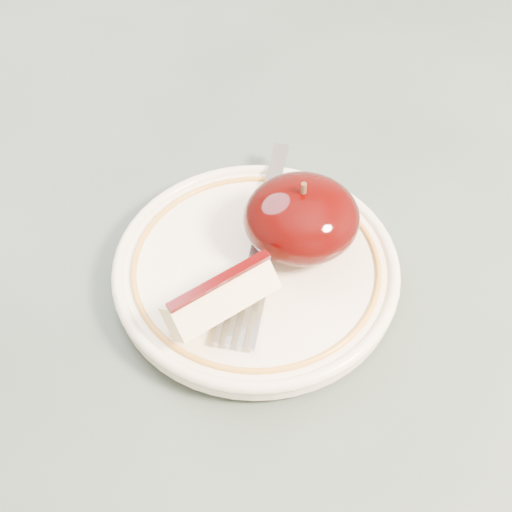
{
  "coord_description": "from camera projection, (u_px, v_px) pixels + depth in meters",
  "views": [
    {
      "loc": [
        -0.06,
        -0.34,
        1.16
      ],
      "look_at": [
        -0.02,
        -0.03,
        0.78
      ],
      "focal_mm": 50.0,
      "sensor_mm": 36.0,
      "label": 1
    }
  ],
  "objects": [
    {
      "name": "apple_half",
      "position": [
        301.0,
        218.0,
        0.49
      ],
      "size": [
        0.08,
        0.08,
        0.06
      ],
      "color": "black",
      "rests_on": "plate"
    },
    {
      "name": "plate",
      "position": [
        256.0,
        269.0,
        0.5
      ],
      "size": [
        0.2,
        0.2,
        0.02
      ],
      "color": "#EFE7C9",
      "rests_on": "table"
    },
    {
      "name": "apple_wedge",
      "position": [
        221.0,
        297.0,
        0.46
      ],
      "size": [
        0.08,
        0.07,
        0.04
      ],
      "rotation": [
        0.0,
        0.0,
        0.51
      ],
      "color": "#FFF2BB",
      "rests_on": "plate"
    },
    {
      "name": "fork",
      "position": [
        259.0,
        241.0,
        0.51
      ],
      "size": [
        0.08,
        0.19,
        0.0
      ],
      "rotation": [
        0.0,
        0.0,
        1.27
      ],
      "color": "#919399",
      "rests_on": "plate"
    },
    {
      "name": "table",
      "position": [
        277.0,
        316.0,
        0.6
      ],
      "size": [
        0.9,
        0.9,
        0.75
      ],
      "color": "brown",
      "rests_on": "ground"
    }
  ]
}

